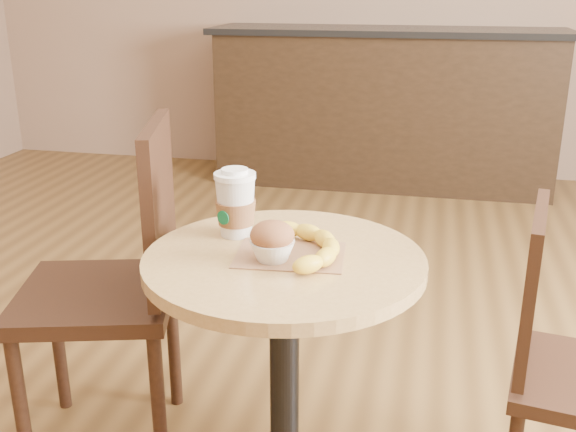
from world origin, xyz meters
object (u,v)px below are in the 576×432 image
Objects in this scene: chair_right at (569,362)px; banana at (304,246)px; muffin at (272,241)px; chair_left at (119,278)px; cafe_table at (284,351)px; coffee_cup at (236,206)px.

chair_right is 0.72m from banana.
chair_right is 0.79m from muffin.
banana is at bearing 53.36° from chair_left.
banana is at bearing 11.23° from cafe_table.
chair_right is at bearing 72.19° from chair_left.
chair_left is at bearing 152.47° from muffin.
chair_left is 1.18× the size of chair_right.
cafe_table is 0.90× the size of chair_right.
coffee_cup is (0.39, -0.13, 0.29)m from chair_left.
chair_right is (1.20, -0.05, -0.08)m from chair_left.
chair_left reaches higher than cafe_table.
cafe_table is 7.56× the size of muffin.
chair_left is at bearing 156.35° from cafe_table.
chair_left is 1.20m from chair_right.
chair_right is 0.89m from coffee_cup.
banana is (0.04, 0.01, 0.27)m from cafe_table.
chair_left is at bearing 97.04° from chair_right.
coffee_cup is at bearing 105.01° from chair_right.
banana is (0.06, 0.04, -0.02)m from muffin.
cafe_table is at bearing 171.91° from banana.
cafe_table is 4.53× the size of coffee_cup.
muffin reaches higher than chair_right.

